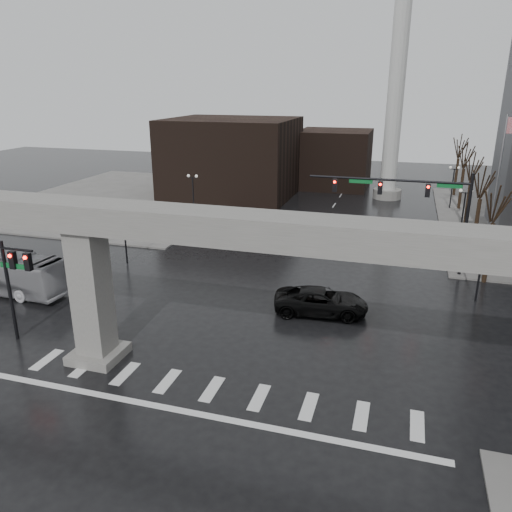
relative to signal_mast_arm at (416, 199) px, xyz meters
The scene contains 22 objects.
ground 21.64m from the signal_mast_arm, 115.57° to the right, with size 160.00×160.00×0.00m, color black.
sidewalk_nw 39.41m from the signal_mast_arm, 153.82° to the left, with size 28.00×36.00×0.15m, color slate.
elevated_guideway 20.35m from the signal_mast_arm, 112.35° to the right, with size 48.00×2.60×8.70m.
building_far_left 32.68m from the signal_mast_arm, 134.74° to the left, with size 16.00×14.00×10.00m, color black.
building_far_mid 35.02m from the signal_mast_arm, 108.32° to the left, with size 10.00×10.00×8.00m, color black.
smokestack 28.38m from the signal_mast_arm, 96.28° to the left, with size 3.60×3.60×30.00m.
signal_mast_arm is the anchor object (origin of this frame).
signal_left_pole 28.09m from the signal_mast_arm, 139.26° to the right, with size 2.30×0.30×6.00m.
flagpole_assembly 7.27m from the signal_mast_arm, 26.93° to the left, with size 2.06×0.12×12.00m.
lamp_right_0 6.99m from the signal_mast_arm, 46.80° to the right, with size 1.22×0.32×5.11m.
lamp_right_1 10.51m from the signal_mast_arm, 63.90° to the left, with size 1.22×0.32×5.11m.
lamp_right_2 23.75m from the signal_mast_arm, 79.01° to the left, with size 1.22×0.32×5.11m.
lamp_left_0 23.12m from the signal_mast_arm, 167.96° to the right, with size 1.22×0.32×5.11m.
lamp_left_1 24.42m from the signal_mast_arm, 157.75° to the left, with size 1.22×0.32×5.11m.
lamp_left_2 32.40m from the signal_mast_arm, 134.11° to the left, with size 1.22×0.32×5.11m.
tree_right_0 6.37m from the signal_mast_arm, ahead, with size 1.09×1.58×7.50m.
tree_right_1 9.57m from the signal_mast_arm, 52.50° to the left, with size 1.09×1.61×7.67m.
tree_right_2 16.45m from the signal_mast_arm, 70.00° to the left, with size 1.10×1.63×7.85m.
tree_right_3 24.04m from the signal_mast_arm, 76.58° to the left, with size 1.11×1.66×8.02m.
tree_right_4 31.83m from the signal_mast_arm, 79.94° to the left, with size 1.12×1.69×8.19m.
pickup_truck 12.20m from the signal_mast_arm, 118.92° to the right, with size 2.77×6.01×1.67m, color black.
city_bus 31.03m from the signal_mast_arm, 155.68° to the right, with size 2.52×10.76×3.00m, color #ABABB0.
Camera 1 is at (8.08, -20.41, 14.10)m, focal length 35.00 mm.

